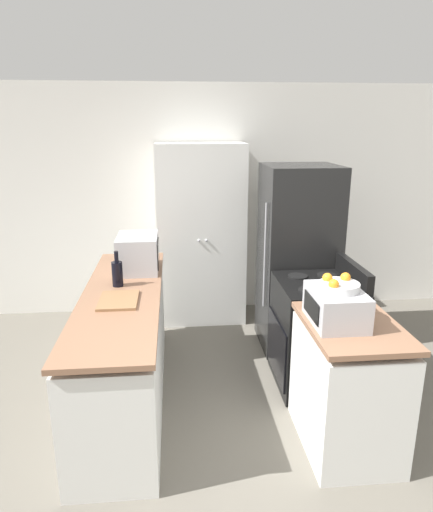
% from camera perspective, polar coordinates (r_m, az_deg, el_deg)
% --- Properties ---
extents(ground_plane, '(14.00, 14.00, 0.00)m').
position_cam_1_polar(ground_plane, '(3.05, 3.42, -29.01)').
color(ground_plane, '#666056').
extents(wall_back, '(7.00, 0.06, 2.60)m').
position_cam_1_polar(wall_back, '(5.32, -1.44, 6.84)').
color(wall_back, white).
rests_on(wall_back, ground_plane).
extents(counter_left, '(0.60, 2.25, 0.91)m').
position_cam_1_polar(counter_left, '(3.79, -11.41, -11.22)').
color(counter_left, silver).
rests_on(counter_left, ground_plane).
extents(counter_right, '(0.60, 0.83, 0.91)m').
position_cam_1_polar(counter_right, '(3.35, 16.00, -15.47)').
color(counter_right, silver).
rests_on(counter_right, ground_plane).
extents(pantry_cabinet, '(0.95, 0.57, 1.97)m').
position_cam_1_polar(pantry_cabinet, '(5.06, -1.95, 2.73)').
color(pantry_cabinet, white).
rests_on(pantry_cabinet, ground_plane).
extents(stove, '(0.66, 0.71, 1.07)m').
position_cam_1_polar(stove, '(4.00, 12.24, -9.36)').
color(stove, black).
rests_on(stove, ground_plane).
extents(refrigerator, '(0.71, 0.68, 1.80)m').
position_cam_1_polar(refrigerator, '(4.51, 10.06, -0.32)').
color(refrigerator, black).
rests_on(refrigerator, ground_plane).
extents(microwave, '(0.36, 0.47, 0.32)m').
position_cam_1_polar(microwave, '(4.08, -9.76, 0.38)').
color(microwave, '#B2B2B7').
rests_on(microwave, counter_left).
extents(wine_bottle, '(0.09, 0.09, 0.29)m').
position_cam_1_polar(wine_bottle, '(3.72, -12.30, -2.09)').
color(wine_bottle, black).
rests_on(wine_bottle, counter_left).
extents(toaster_oven, '(0.33, 0.44, 0.22)m').
position_cam_1_polar(toaster_oven, '(3.08, 14.70, -6.11)').
color(toaster_oven, '#B2B2B7').
rests_on(toaster_oven, counter_right).
extents(fruit_bowl, '(0.26, 0.26, 0.10)m').
position_cam_1_polar(fruit_bowl, '(3.03, 15.01, -3.53)').
color(fruit_bowl, silver).
rests_on(fruit_bowl, toaster_oven).
extents(cutting_board, '(0.28, 0.37, 0.02)m').
position_cam_1_polar(cutting_board, '(3.43, -12.14, -5.42)').
color(cutting_board, '#8E6642').
rests_on(cutting_board, counter_left).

